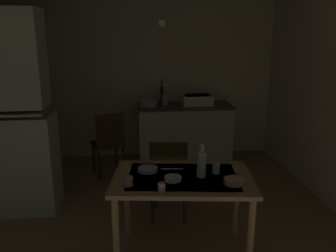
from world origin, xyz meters
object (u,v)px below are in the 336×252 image
chair_far_side (169,177)px  hand_pump (162,94)px  serving_bowl_wide (173,178)px  hutch_cabinet (3,122)px  sink_basin (197,100)px  mug_tall (216,169)px  mixing_bowl_counter (149,104)px  glass_bottle (201,164)px  dining_table (182,187)px  chair_by_counter (109,143)px

chair_far_side → hand_pump: bearing=87.3°
hand_pump → serving_bowl_wide: 2.52m
hutch_cabinet → sink_basin: hutch_cabinet is taller
hand_pump → mug_tall: (0.27, -2.38, -0.26)m
mixing_bowl_counter → serving_bowl_wide: mixing_bowl_counter is taller
hand_pump → mug_tall: hand_pump is taller
sink_basin → chair_far_side: 1.93m
hand_pump → hutch_cabinet: bearing=-142.7°
serving_bowl_wide → glass_bottle: 0.28m
dining_table → chair_by_counter: 2.00m
mug_tall → glass_bottle: bearing=-156.5°
serving_bowl_wide → chair_far_side: bearing=86.7°
sink_basin → hand_pump: bearing=175.1°
hutch_cabinet → mixing_bowl_counter: (1.63, 1.31, -0.10)m
mixing_bowl_counter → serving_bowl_wide: (0.09, -2.40, -0.16)m
sink_basin → serving_bowl_wide: 2.54m
hutch_cabinet → serving_bowl_wide: (1.71, -1.10, -0.25)m
mixing_bowl_counter → chair_far_side: size_ratio=0.29×
mixing_bowl_counter → glass_bottle: (0.34, -2.35, -0.06)m
sink_basin → chair_far_side: size_ratio=0.49×
sink_basin → hutch_cabinet: bearing=-150.2°
sink_basin → serving_bowl_wide: size_ratio=3.04×
chair_far_side → glass_bottle: size_ratio=3.13×
hand_pump → serving_bowl_wide: (-0.12, -2.50, -0.28)m
glass_bottle → mixing_bowl_counter: bearing=98.1°
glass_bottle → chair_far_side: bearing=108.2°
chair_by_counter → serving_bowl_wide: bearing=-71.0°
sink_basin → mug_tall: bearing=-96.3°
hutch_cabinet → chair_by_counter: bearing=38.1°
mixing_bowl_counter → chair_by_counter: size_ratio=0.28×
glass_bottle → dining_table: bearing=171.4°
hutch_cabinet → mixing_bowl_counter: 2.09m
sink_basin → hand_pump: hand_pump is taller
dining_table → chair_far_side: chair_far_side is taller
sink_basin → mug_tall: size_ratio=5.43×
mug_tall → hand_pump: bearing=96.4°
hutch_cabinet → chair_far_side: hutch_cabinet is taller
serving_bowl_wide → sink_basin: bearing=75.1°
chair_far_side → serving_bowl_wide: size_ratio=6.23×
mug_tall → mixing_bowl_counter: bearing=101.8°
mixing_bowl_counter → mug_tall: (0.48, -2.29, -0.13)m
sink_basin → mixing_bowl_counter: (-0.74, -0.05, -0.03)m
serving_bowl_wide → hutch_cabinet: bearing=147.4°
sink_basin → chair_by_counter: size_ratio=0.48×
hutch_cabinet → mixing_bowl_counter: hutch_cabinet is taller
chair_far_side → sink_basin: bearing=70.8°
hand_pump → glass_bottle: 2.46m
dining_table → serving_bowl_wide: serving_bowl_wide is taller
hand_pump → serving_bowl_wide: hand_pump is taller
dining_table → glass_bottle: glass_bottle is taller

